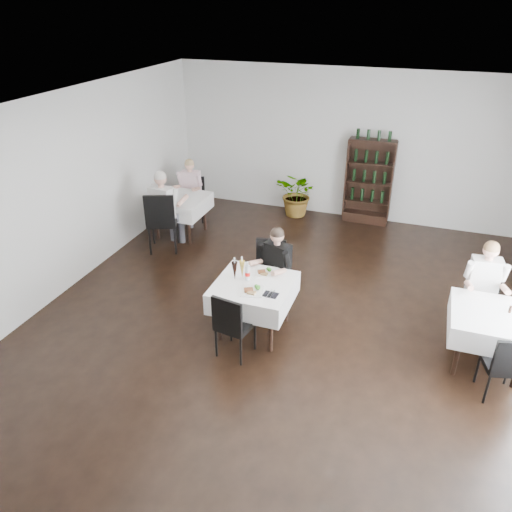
% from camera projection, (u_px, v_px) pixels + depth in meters
% --- Properties ---
extents(room_shell, '(9.00, 9.00, 9.00)m').
position_uv_depth(room_shell, '(276.00, 237.00, 6.27)').
color(room_shell, black).
rests_on(room_shell, ground).
extents(wine_shelf, '(0.90, 0.28, 1.75)m').
position_uv_depth(wine_shelf, '(369.00, 183.00, 9.99)').
color(wine_shelf, black).
rests_on(wine_shelf, ground).
extents(main_table, '(1.03, 1.03, 0.77)m').
position_uv_depth(main_table, '(254.00, 292.00, 6.77)').
color(main_table, black).
rests_on(main_table, ground).
extents(left_table, '(0.98, 0.98, 0.77)m').
position_uv_depth(left_table, '(180.00, 205.00, 9.56)').
color(left_table, black).
rests_on(left_table, ground).
extents(right_table, '(0.98, 0.98, 0.77)m').
position_uv_depth(right_table, '(491.00, 324.00, 6.14)').
color(right_table, black).
rests_on(right_table, ground).
extents(potted_tree, '(1.07, 0.99, 0.97)m').
position_uv_depth(potted_tree, '(298.00, 194.00, 10.44)').
color(potted_tree, '#2F6020').
rests_on(potted_tree, ground).
extents(main_chair_far, '(0.51, 0.52, 0.99)m').
position_uv_depth(main_chair_far, '(270.00, 268.00, 7.49)').
color(main_chair_far, black).
rests_on(main_chair_far, ground).
extents(main_chair_near, '(0.49, 0.49, 0.93)m').
position_uv_depth(main_chair_near, '(232.00, 322.00, 6.31)').
color(main_chair_near, black).
rests_on(main_chair_near, ground).
extents(left_chair_far, '(0.51, 0.51, 0.88)m').
position_uv_depth(left_chair_far, '(195.00, 196.00, 10.30)').
color(left_chair_far, black).
rests_on(left_chair_far, ground).
extents(left_chair_near, '(0.68, 0.68, 1.14)m').
position_uv_depth(left_chair_near, '(161.00, 218.00, 8.90)').
color(left_chair_near, black).
rests_on(left_chair_near, ground).
extents(right_chair_far, '(0.44, 0.44, 0.93)m').
position_uv_depth(right_chair_far, '(483.00, 296.00, 6.87)').
color(right_chair_far, black).
rests_on(right_chair_far, ground).
extents(right_chair_near, '(0.50, 0.50, 0.90)m').
position_uv_depth(right_chair_near, '(506.00, 363.00, 5.65)').
color(right_chair_near, black).
rests_on(right_chair_near, ground).
extents(diner_main, '(0.58, 0.62, 1.34)m').
position_uv_depth(diner_main, '(274.00, 265.00, 7.13)').
color(diner_main, '#393A40').
rests_on(diner_main, ground).
extents(diner_left_far, '(0.51, 0.51, 1.32)m').
position_uv_depth(diner_left_far, '(189.00, 187.00, 10.01)').
color(diner_left_far, '#393A40').
rests_on(diner_left_far, ground).
extents(diner_left_near, '(0.60, 0.62, 1.51)m').
position_uv_depth(diner_left_near, '(165.00, 204.00, 8.93)').
color(diner_left_near, '#393A40').
rests_on(diner_left_near, ground).
extents(diner_right_far, '(0.55, 0.56, 1.39)m').
position_uv_depth(diner_right_far, '(484.00, 283.00, 6.63)').
color(diner_right_far, '#393A40').
rests_on(diner_right_far, ground).
extents(plate_far, '(0.33, 0.33, 0.08)m').
position_uv_depth(plate_far, '(265.00, 272.00, 6.92)').
color(plate_far, white).
rests_on(plate_far, main_table).
extents(plate_near, '(0.35, 0.35, 0.09)m').
position_uv_depth(plate_near, '(252.00, 291.00, 6.49)').
color(plate_near, white).
rests_on(plate_near, main_table).
extents(pilsner_dark, '(0.08, 0.08, 0.34)m').
position_uv_depth(pilsner_dark, '(235.00, 271.00, 6.71)').
color(pilsner_dark, black).
rests_on(pilsner_dark, main_table).
extents(pilsner_lager, '(0.08, 0.08, 0.33)m').
position_uv_depth(pilsner_lager, '(242.00, 269.00, 6.76)').
color(pilsner_lager, gold).
rests_on(pilsner_lager, main_table).
extents(coke_bottle, '(0.07, 0.07, 0.28)m').
position_uv_depth(coke_bottle, '(248.00, 273.00, 6.72)').
color(coke_bottle, silver).
rests_on(coke_bottle, main_table).
extents(napkin_cutlery, '(0.20, 0.21, 0.02)m').
position_uv_depth(napkin_cutlery, '(271.00, 294.00, 6.44)').
color(napkin_cutlery, black).
rests_on(napkin_cutlery, main_table).
extents(pepper_mill, '(0.04, 0.04, 0.09)m').
position_uv_depth(pepper_mill, '(510.00, 309.00, 6.07)').
color(pepper_mill, black).
rests_on(pepper_mill, right_table).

